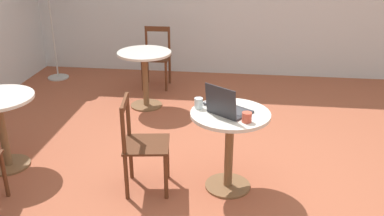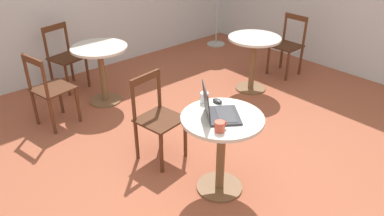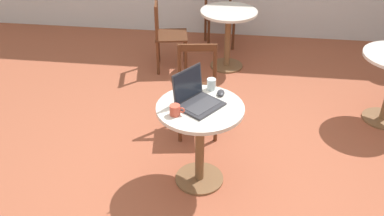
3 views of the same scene
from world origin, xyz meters
The scene contains 9 objects.
ground_plane centered at (0.00, 0.00, 0.00)m, with size 16.00×16.00×0.00m, color #9E5138.
cafe_table_near centered at (-0.07, -0.01, 0.54)m, with size 0.68×0.68×0.73m.
cafe_table_mid centered at (1.70, 1.14, 0.54)m, with size 0.68×0.68×0.73m.
chair_near_back centered at (-0.18, 0.74, 0.43)m, with size 0.44×0.44×0.85m.
chair_mid_right centered at (2.49, 1.15, 0.43)m, with size 0.39×0.39×0.85m.
laptop centered at (-0.10, 0.01, 0.79)m, with size 0.41×0.42×0.27m.
mouse centered at (0.07, 0.19, 0.75)m, with size 0.06×0.10×0.03m.
mug centered at (-0.24, -0.15, 0.77)m, with size 0.11×0.08×0.08m.
drinking_glass centered at (-0.01, 0.26, 0.78)m, with size 0.07×0.07×0.09m.
Camera 1 is at (-3.37, -0.10, 2.17)m, focal length 40.00 mm.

